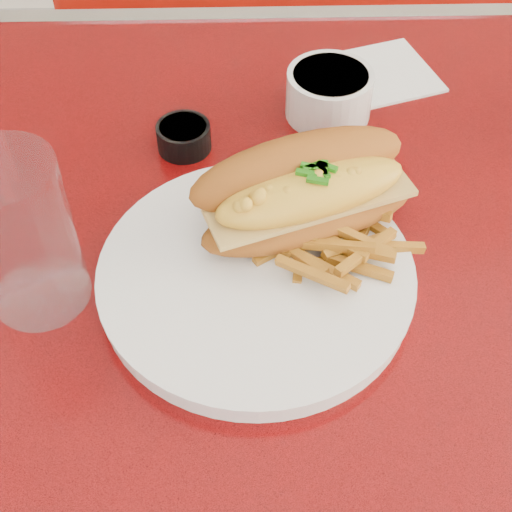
{
  "coord_description": "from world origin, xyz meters",
  "views": [
    {
      "loc": [
        -0.19,
        -0.49,
        1.29
      ],
      "look_at": [
        -0.18,
        -0.07,
        0.81
      ],
      "focal_mm": 50.0,
      "sensor_mm": 36.0,
      "label": 1
    }
  ],
  "objects_px": {
    "dinner_plate": "(256,276)",
    "sauce_cup_left": "(184,136)",
    "fork": "(305,219)",
    "mac_hoagie": "(306,191)",
    "water_tumbler": "(22,237)",
    "diner_table": "(409,317)",
    "booth_bench_far": "(326,111)",
    "gravy_ramekin": "(329,93)"
  },
  "relations": [
    {
      "from": "dinner_plate",
      "to": "sauce_cup_left",
      "type": "xyz_separation_m",
      "value": [
        -0.07,
        0.2,
        0.0
      ]
    },
    {
      "from": "fork",
      "to": "mac_hoagie",
      "type": "bearing_deg",
      "value": 133.57
    },
    {
      "from": "sauce_cup_left",
      "to": "water_tumbler",
      "type": "xyz_separation_m",
      "value": [
        -0.12,
        -0.2,
        0.06
      ]
    },
    {
      "from": "diner_table",
      "to": "mac_hoagie",
      "type": "distance_m",
      "value": 0.26
    },
    {
      "from": "mac_hoagie",
      "to": "water_tumbler",
      "type": "distance_m",
      "value": 0.25
    },
    {
      "from": "mac_hoagie",
      "to": "diner_table",
      "type": "bearing_deg",
      "value": -13.89
    },
    {
      "from": "mac_hoagie",
      "to": "fork",
      "type": "distance_m",
      "value": 0.04
    },
    {
      "from": "sauce_cup_left",
      "to": "booth_bench_far",
      "type": "bearing_deg",
      "value": 69.48
    },
    {
      "from": "sauce_cup_left",
      "to": "dinner_plate",
      "type": "bearing_deg",
      "value": -69.36
    },
    {
      "from": "booth_bench_far",
      "to": "gravy_ramekin",
      "type": "height_order",
      "value": "booth_bench_far"
    },
    {
      "from": "diner_table",
      "to": "booth_bench_far",
      "type": "bearing_deg",
      "value": 90.0
    },
    {
      "from": "diner_table",
      "to": "mac_hoagie",
      "type": "height_order",
      "value": "mac_hoagie"
    },
    {
      "from": "dinner_plate",
      "to": "fork",
      "type": "bearing_deg",
      "value": 51.96
    },
    {
      "from": "diner_table",
      "to": "sauce_cup_left",
      "type": "xyz_separation_m",
      "value": [
        -0.26,
        0.12,
        0.18
      ]
    },
    {
      "from": "mac_hoagie",
      "to": "gravy_ramekin",
      "type": "relative_size",
      "value": 1.88
    },
    {
      "from": "mac_hoagie",
      "to": "water_tumbler",
      "type": "bearing_deg",
      "value": 175.44
    },
    {
      "from": "booth_bench_far",
      "to": "water_tumbler",
      "type": "height_order",
      "value": "water_tumbler"
    },
    {
      "from": "sauce_cup_left",
      "to": "fork",
      "type": "bearing_deg",
      "value": -47.09
    },
    {
      "from": "sauce_cup_left",
      "to": "water_tumbler",
      "type": "bearing_deg",
      "value": -121.18
    },
    {
      "from": "diner_table",
      "to": "sauce_cup_left",
      "type": "height_order",
      "value": "sauce_cup_left"
    },
    {
      "from": "dinner_plate",
      "to": "booth_bench_far",
      "type": "bearing_deg",
      "value": 78.31
    },
    {
      "from": "mac_hoagie",
      "to": "dinner_plate",
      "type": "bearing_deg",
      "value": -148.11
    },
    {
      "from": "water_tumbler",
      "to": "diner_table",
      "type": "bearing_deg",
      "value": 11.87
    },
    {
      "from": "gravy_ramekin",
      "to": "fork",
      "type": "bearing_deg",
      "value": -101.98
    },
    {
      "from": "fork",
      "to": "water_tumbler",
      "type": "distance_m",
      "value": 0.26
    },
    {
      "from": "mac_hoagie",
      "to": "fork",
      "type": "height_order",
      "value": "mac_hoagie"
    },
    {
      "from": "gravy_ramekin",
      "to": "water_tumbler",
      "type": "bearing_deg",
      "value": -137.93
    },
    {
      "from": "gravy_ramekin",
      "to": "mac_hoagie",
      "type": "bearing_deg",
      "value": -102.33
    },
    {
      "from": "diner_table",
      "to": "mac_hoagie",
      "type": "bearing_deg",
      "value": -174.22
    },
    {
      "from": "fork",
      "to": "sauce_cup_left",
      "type": "distance_m",
      "value": 0.18
    },
    {
      "from": "dinner_plate",
      "to": "mac_hoagie",
      "type": "bearing_deg",
      "value": 51.56
    },
    {
      "from": "fork",
      "to": "gravy_ramekin",
      "type": "height_order",
      "value": "gravy_ramekin"
    },
    {
      "from": "mac_hoagie",
      "to": "fork",
      "type": "xyz_separation_m",
      "value": [
        0.0,
        0.0,
        -0.04
      ]
    },
    {
      "from": "booth_bench_far",
      "to": "mac_hoagie",
      "type": "xyz_separation_m",
      "value": [
        -0.14,
        -0.82,
        0.54
      ]
    },
    {
      "from": "fork",
      "to": "water_tumbler",
      "type": "relative_size",
      "value": 1.03
    },
    {
      "from": "dinner_plate",
      "to": "fork",
      "type": "distance_m",
      "value": 0.08
    },
    {
      "from": "diner_table",
      "to": "water_tumbler",
      "type": "xyz_separation_m",
      "value": [
        -0.38,
        -0.08,
        0.24
      ]
    },
    {
      "from": "diner_table",
      "to": "fork",
      "type": "distance_m",
      "value": 0.23
    },
    {
      "from": "fork",
      "to": "sauce_cup_left",
      "type": "xyz_separation_m",
      "value": [
        -0.12,
        0.13,
        -0.0
      ]
    },
    {
      "from": "dinner_plate",
      "to": "gravy_ramekin",
      "type": "relative_size",
      "value": 2.81
    },
    {
      "from": "water_tumbler",
      "to": "sauce_cup_left",
      "type": "bearing_deg",
      "value": 58.82
    },
    {
      "from": "diner_table",
      "to": "dinner_plate",
      "type": "distance_m",
      "value": 0.26
    }
  ]
}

